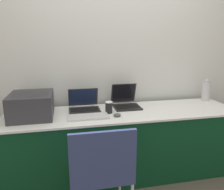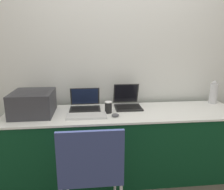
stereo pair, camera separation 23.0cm
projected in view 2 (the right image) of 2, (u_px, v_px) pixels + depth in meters
The scene contains 10 objects.
wall_back at pixel (119, 56), 2.61m from camera, with size 8.00×0.05×2.60m.
table at pixel (123, 143), 2.42m from camera, with size 2.49×0.66×0.73m.
printer at pixel (33, 102), 2.22m from camera, with size 0.40×0.44×0.24m.
laptop_left at pixel (85, 104), 2.42m from camera, with size 0.33×0.29×0.22m.
laptop_right at pixel (127, 102), 2.49m from camera, with size 0.29×0.33×0.25m.
external_keyboard at pixel (87, 116), 2.17m from camera, with size 0.40×0.17×0.02m.
coffee_cup at pixel (108, 107), 2.28m from camera, with size 0.08×0.08×0.12m.
mouse at pixel (115, 115), 2.17m from camera, with size 0.08×0.05×0.04m.
metal_pitcher at pixel (214, 93), 2.62m from camera, with size 0.10×0.10×0.28m.
chair at pixel (91, 167), 1.68m from camera, with size 0.47×0.42×0.88m.
Camera 2 is at (-0.36, -1.87, 1.47)m, focal length 35.00 mm.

